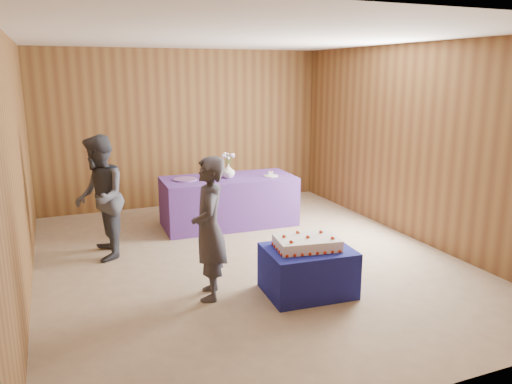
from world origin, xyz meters
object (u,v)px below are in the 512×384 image
sheet_cake (307,243)px  vase (228,171)px  serving_table (229,201)px  guest_left (209,229)px  guest_right (100,198)px  cake_table (308,270)px

sheet_cake → vase: vase is taller
vase → serving_table: bearing=67.4°
sheet_cake → guest_left: size_ratio=0.49×
sheet_cake → guest_right: 2.70m
serving_table → cake_table: bearing=-88.6°
serving_table → guest_left: 2.58m
guest_left → vase: bearing=173.3°
guest_left → guest_right: 1.86m
cake_table → guest_right: (-1.91, 1.91, 0.54)m
sheet_cake → guest_left: guest_left is taller
cake_table → sheet_cake: (-0.01, 0.01, 0.31)m
guest_right → cake_table: bearing=48.3°
cake_table → guest_left: bearing=167.0°
serving_table → vase: bearing=-110.4°
cake_table → vase: (0.02, 2.61, 0.60)m
sheet_cake → vase: 2.62m
serving_table → sheet_cake: serving_table is taller
guest_left → sheet_cake: bearing=90.6°
sheet_cake → vase: (0.04, 2.60, 0.30)m
serving_table → guest_right: size_ratio=1.27×
serving_table → guest_left: bearing=-111.5°
guest_left → guest_right: bearing=-133.2°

